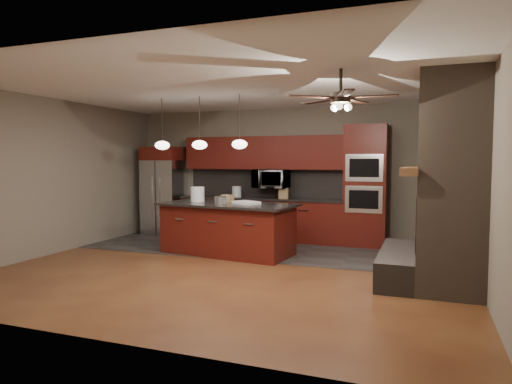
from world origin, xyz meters
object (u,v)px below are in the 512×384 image
at_px(refrigerator, 164,191).
at_px(counter_bucket, 237,191).
at_px(counter_box, 284,193).
at_px(oven_tower, 366,186).
at_px(cardboard_box, 227,198).
at_px(paint_can, 220,200).
at_px(kitchen_island, 228,229).
at_px(paint_tray, 246,202).
at_px(white_bucket, 198,194).
at_px(microwave, 271,179).

height_order(refrigerator, counter_bucket, refrigerator).
height_order(refrigerator, counter_box, refrigerator).
xyz_separation_m(oven_tower, cardboard_box, (-2.36, -1.37, -0.21)).
distance_m(refrigerator, paint_can, 2.81).
height_order(kitchen_island, paint_tray, paint_tray).
bearing_deg(white_bucket, paint_can, -24.00).
bearing_deg(oven_tower, paint_tray, -139.77).
bearing_deg(refrigerator, counter_bucket, 2.63).
xyz_separation_m(microwave, cardboard_box, (-0.38, -1.42, -0.31)).
xyz_separation_m(microwave, white_bucket, (-0.92, -1.59, -0.24)).
height_order(microwave, paint_can, microwave).
height_order(kitchen_island, cardboard_box, cardboard_box).
bearing_deg(oven_tower, white_bucket, -152.05).
distance_m(kitchen_island, white_bucket, 0.89).
bearing_deg(oven_tower, cardboard_box, -149.87).
bearing_deg(white_bucket, counter_box, 50.45).
bearing_deg(oven_tower, microwave, 178.34).
xyz_separation_m(oven_tower, paint_tray, (-1.89, -1.60, -0.25)).
bearing_deg(paint_can, microwave, 79.99).
bearing_deg(kitchen_island, microwave, 88.26).
height_order(paint_tray, cardboard_box, cardboard_box).
bearing_deg(refrigerator, paint_tray, -30.06).
bearing_deg(paint_can, oven_tower, 37.96).
xyz_separation_m(kitchen_island, paint_can, (-0.07, -0.15, 0.52)).
bearing_deg(microwave, paint_can, -100.01).
bearing_deg(paint_tray, counter_bucket, 149.13).
bearing_deg(paint_tray, paint_can, -123.43).
bearing_deg(white_bucket, counter_bucket, 84.69).
xyz_separation_m(white_bucket, paint_can, (0.59, -0.26, -0.07)).
height_order(oven_tower, kitchen_island, oven_tower).
xyz_separation_m(refrigerator, cardboard_box, (2.16, -1.29, -0.01)).
xyz_separation_m(refrigerator, paint_can, (2.22, -1.72, -0.01)).
xyz_separation_m(oven_tower, kitchen_island, (-2.23, -1.64, -0.73)).
height_order(oven_tower, refrigerator, oven_tower).
height_order(white_bucket, cardboard_box, white_bucket).
bearing_deg(counter_box, oven_tower, -2.98).
xyz_separation_m(refrigerator, white_bucket, (1.63, -1.46, 0.06)).
distance_m(oven_tower, kitchen_island, 2.87).
bearing_deg(counter_bucket, oven_tower, -0.15).
xyz_separation_m(microwave, kitchen_island, (-0.26, -1.70, -0.84)).
distance_m(kitchen_island, counter_box, 1.79).
xyz_separation_m(cardboard_box, counter_bucket, (-0.39, 1.37, 0.03)).
distance_m(oven_tower, paint_can, 2.93).
distance_m(refrigerator, white_bucket, 2.19).
relative_size(kitchen_island, white_bucket, 9.29).
bearing_deg(counter_box, cardboard_box, -122.17).
bearing_deg(counter_box, microwave, 157.95).
bearing_deg(paint_can, white_bucket, 156.00).
distance_m(microwave, cardboard_box, 1.51).
distance_m(refrigerator, paint_tray, 3.04).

